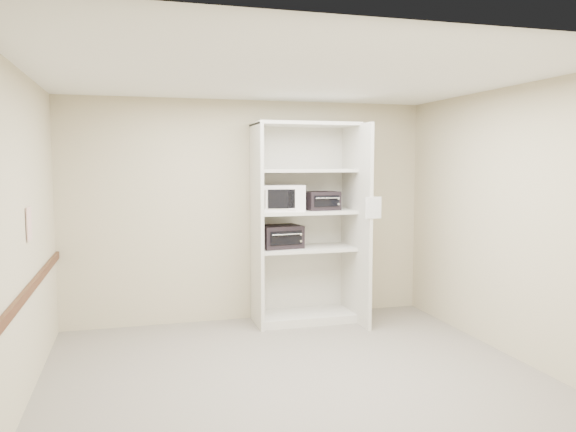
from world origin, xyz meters
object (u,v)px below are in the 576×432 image
object	(u,v)px
toaster_oven_upper	(322,201)
toaster_oven_lower	(280,237)
microwave	(281,198)
shelving_unit	(308,230)

from	to	relation	value
toaster_oven_upper	toaster_oven_lower	size ratio (longest dim) A/B	0.80
microwave	toaster_oven_lower	size ratio (longest dim) A/B	1.06
shelving_unit	toaster_oven_upper	world-z (taller)	shelving_unit
shelving_unit	toaster_oven_upper	bearing A→B (deg)	-8.95
microwave	toaster_oven_lower	xyz separation A→B (m)	(-0.01, 0.02, -0.47)
toaster_oven_upper	toaster_oven_lower	world-z (taller)	toaster_oven_upper
shelving_unit	toaster_oven_lower	distance (m)	0.36
microwave	toaster_oven_lower	world-z (taller)	microwave
toaster_oven_lower	toaster_oven_upper	bearing A→B (deg)	-12.42
toaster_oven_upper	toaster_oven_lower	bearing A→B (deg)	170.53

